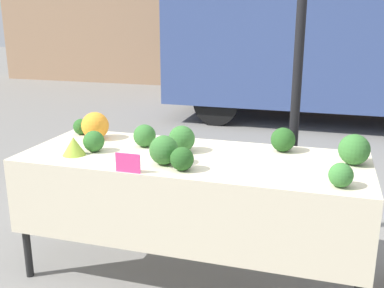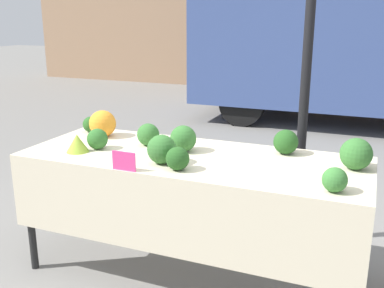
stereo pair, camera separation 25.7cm
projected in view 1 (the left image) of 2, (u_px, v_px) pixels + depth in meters
name	position (u px, v px, depth m)	size (l,w,h in m)	color
ground_plane	(192.00, 272.00, 3.12)	(40.00, 40.00, 0.00)	gray
tent_pole	(296.00, 91.00, 3.29)	(0.07, 0.07, 2.37)	black
parked_truck	(322.00, 34.00, 7.38)	(5.24, 2.16, 2.71)	#384C84
market_table	(189.00, 174.00, 2.86)	(2.22, 0.85, 0.85)	beige
orange_cauliflower	(95.00, 126.00, 3.27)	(0.20, 0.20, 0.20)	orange
romanesco_head	(74.00, 146.00, 2.90)	(0.15, 0.15, 0.12)	#93B238
broccoli_head_0	(94.00, 141.00, 2.97)	(0.14, 0.14, 0.14)	#2D6628
broccoli_head_1	(145.00, 136.00, 3.08)	(0.16, 0.16, 0.16)	#336B2D
broccoli_head_2	(164.00, 150.00, 2.71)	(0.18, 0.18, 0.18)	#336B2D
broccoli_head_3	(182.00, 139.00, 2.96)	(0.18, 0.18, 0.18)	#336B2D
broccoli_head_4	(354.00, 149.00, 2.70)	(0.19, 0.19, 0.19)	#336B2D
broccoli_head_5	(341.00, 175.00, 2.35)	(0.13, 0.13, 0.13)	#387533
broccoli_head_6	(283.00, 140.00, 2.97)	(0.16, 0.16, 0.16)	#23511E
broccoli_head_7	(182.00, 159.00, 2.60)	(0.14, 0.14, 0.14)	#23511E
broccoli_head_8	(81.00, 127.00, 3.41)	(0.12, 0.12, 0.12)	#285B23
price_sign	(128.00, 163.00, 2.57)	(0.15, 0.01, 0.11)	#E53D84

